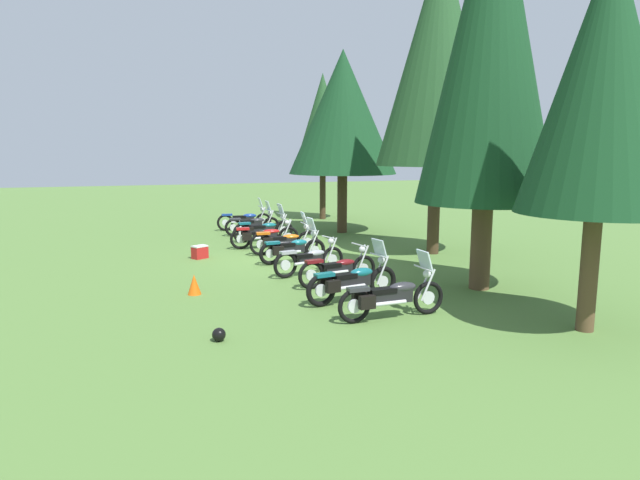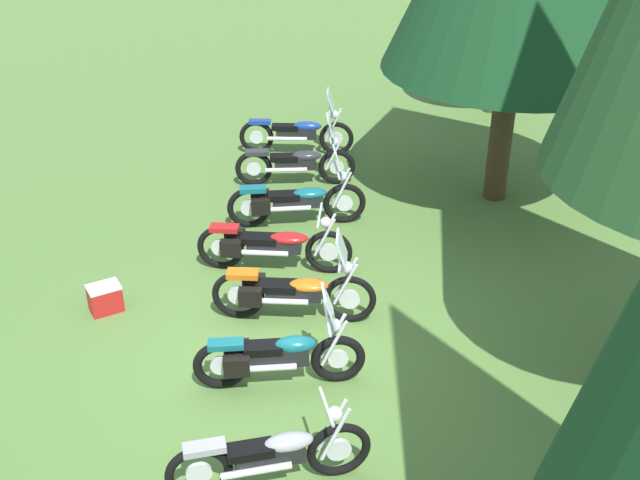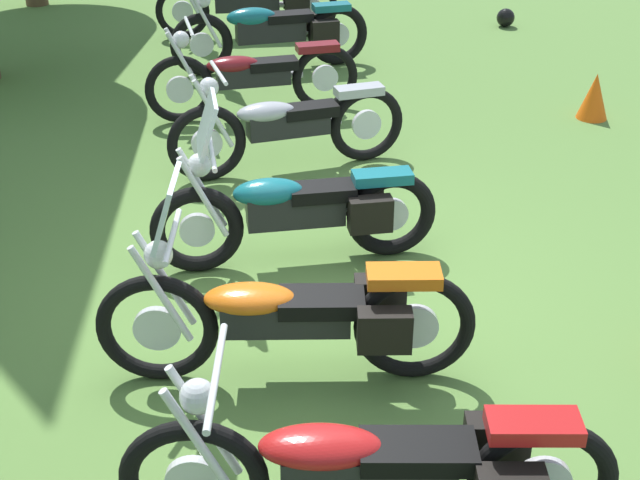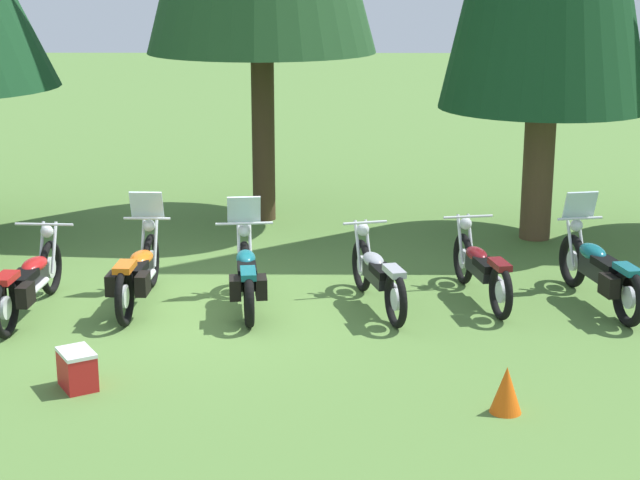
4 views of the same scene
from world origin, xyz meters
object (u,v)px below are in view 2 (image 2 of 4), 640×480
Objects in this scene: motorcycle_3 at (271,245)px; picnic_cooler at (105,298)px; motorcycle_2 at (295,200)px; motorcycle_4 at (291,291)px; motorcycle_5 at (278,355)px; motorcycle_0 at (298,133)px; motorcycle_6 at (271,455)px; motorcycle_1 at (297,162)px.

picnic_cooler is (1.16, -2.29, -0.25)m from motorcycle_3.
motorcycle_2 reaches higher than picnic_cooler.
motorcycle_4 is 1.42m from motorcycle_5.
motorcycle_6 is at bearing -88.07° from motorcycle_0.
motorcycle_6 is (1.68, 0.05, -0.01)m from motorcycle_5.
motorcycle_3 is 1.12× the size of motorcycle_5.
picnic_cooler is at bearing -125.09° from motorcycle_1.
motorcycle_0 is 0.97× the size of motorcycle_3.
picnic_cooler is (2.65, -2.59, -0.26)m from motorcycle_2.
motorcycle_3 reaches higher than motorcycle_6.
picnic_cooler is (5.73, -2.49, -0.26)m from motorcycle_0.
motorcycle_4 reaches higher than motorcycle_6.
motorcycle_2 is at bearing 94.08° from motorcycle_4.
motorcycle_5 is at bearing 77.41° from motorcycle_6.
motorcycle_0 is at bearing 87.63° from motorcycle_1.
motorcycle_1 is at bearing 76.36° from motorcycle_6.
motorcycle_2 is at bearing -87.26° from motorcycle_0.
motorcycle_2 is 1.10× the size of motorcycle_5.
motorcycle_5 is 3.87× the size of picnic_cooler.
motorcycle_2 is 1.09× the size of motorcycle_6.
motorcycle_1 is at bearing 88.62° from motorcycle_3.
motorcycle_2 is at bearing -92.62° from motorcycle_1.
motorcycle_3 is 1.05× the size of motorcycle_4.
motorcycle_5 is (7.31, 0.09, -0.01)m from motorcycle_0.
motorcycle_3 is (3.10, -0.25, -0.01)m from motorcycle_1.
motorcycle_5 is (4.23, -0.00, -0.01)m from motorcycle_2.
motorcycle_4 reaches higher than motorcycle_0.
motorcycle_3 is (4.58, -0.20, -0.01)m from motorcycle_0.
motorcycle_6 is at bearing -96.78° from motorcycle_2.
motorcycle_5 reaches higher than picnic_cooler.
motorcycle_2 reaches higher than motorcycle_5.
motorcycle_4 is at bearing -87.21° from motorcycle_0.
motorcycle_4 reaches higher than motorcycle_2.
motorcycle_3 is at bearing 108.52° from motorcycle_4.
motorcycle_4 reaches higher than motorcycle_3.
motorcycle_1 is 0.96× the size of motorcycle_2.
motorcycle_0 is at bearing 76.55° from motorcycle_6.
motorcycle_3 is 1.37m from motorcycle_4.
motorcycle_6 is at bearing -94.80° from motorcycle_5.
motorcycle_1 is 4.42m from motorcycle_4.
motorcycle_4 is at bearing -70.50° from motorcycle_3.
motorcycle_2 is 4.27× the size of picnic_cooler.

